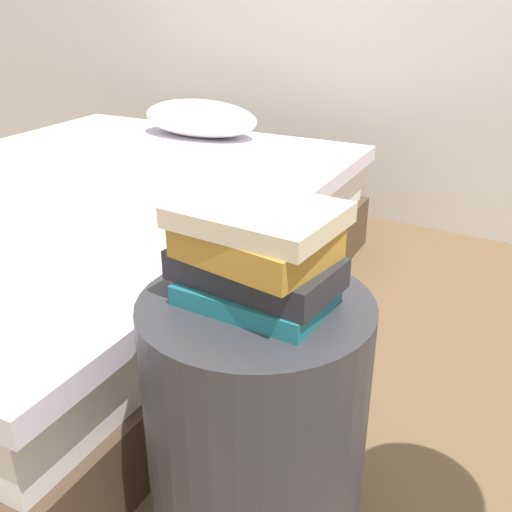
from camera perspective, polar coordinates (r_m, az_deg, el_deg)
name	(u,v)px	position (r m, az deg, el deg)	size (l,w,h in m)	color
bed	(88,242)	(2.21, -16.01, 1.29)	(1.66, 2.10, 0.62)	#4C3828
side_table	(256,431)	(1.19, 0.00, -16.64)	(0.42, 0.42, 0.57)	#333338
book_teal	(257,294)	(1.02, 0.11, -3.68)	(0.25, 0.17, 0.04)	#1E727F
book_charcoal	(255,269)	(1.01, -0.11, -1.23)	(0.29, 0.16, 0.05)	#28282D
book_ochre	(254,241)	(0.98, -0.17, 1.44)	(0.24, 0.18, 0.06)	#B7842D
book_cream	(256,214)	(0.97, 0.03, 4.06)	(0.26, 0.20, 0.03)	beige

